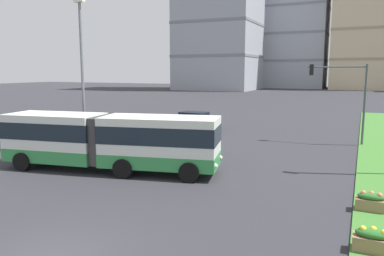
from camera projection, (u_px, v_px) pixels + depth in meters
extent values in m
cube|color=silver|center=(160.00, 141.00, 19.50)|extent=(6.40, 3.74, 2.55)
cube|color=#338C47|center=(160.00, 159.00, 19.64)|extent=(6.42, 3.77, 0.70)
cube|color=#19232D|center=(160.00, 133.00, 19.43)|extent=(6.45, 3.79, 0.90)
cube|color=silver|center=(56.00, 136.00, 20.91)|extent=(5.54, 3.31, 2.55)
cube|color=#338C47|center=(57.00, 153.00, 21.05)|extent=(5.56, 3.33, 0.70)
cube|color=#19232D|center=(55.00, 129.00, 20.85)|extent=(5.58, 3.36, 0.90)
cylinder|color=#383838|center=(106.00, 139.00, 20.11)|extent=(2.40, 2.40, 2.45)
cylinder|color=black|center=(199.00, 160.00, 20.52)|extent=(1.04, 0.49, 1.00)
cylinder|color=black|center=(189.00, 172.00, 18.11)|extent=(1.04, 0.49, 1.00)
cylinder|color=black|center=(140.00, 157.00, 21.22)|extent=(1.04, 0.49, 1.00)
cylinder|color=black|center=(123.00, 169.00, 18.80)|extent=(1.04, 0.49, 1.00)
cylinder|color=black|center=(51.00, 152.00, 22.62)|extent=(1.03, 0.44, 1.00)
cylinder|color=black|center=(22.00, 162.00, 20.24)|extent=(1.03, 0.44, 1.00)
sphere|color=#F9EFC6|center=(220.00, 158.00, 19.89)|extent=(0.24, 0.24, 0.24)
sphere|color=#F9EFC6|center=(215.00, 166.00, 18.15)|extent=(0.24, 0.24, 0.24)
cube|color=black|center=(195.00, 123.00, 34.66)|extent=(4.57, 2.28, 0.80)
cube|color=black|center=(194.00, 115.00, 34.63)|extent=(2.55, 1.94, 0.60)
cylinder|color=black|center=(214.00, 126.00, 34.70)|extent=(0.66, 0.29, 0.64)
cylinder|color=black|center=(205.00, 128.00, 33.17)|extent=(0.66, 0.29, 0.64)
cylinder|color=black|center=(187.00, 123.00, 36.22)|extent=(0.66, 0.29, 0.64)
cylinder|color=black|center=(176.00, 126.00, 34.70)|extent=(0.66, 0.29, 0.64)
cube|color=#937051|center=(372.00, 244.00, 11.08)|extent=(1.10, 0.56, 0.44)
ellipsoid|color=#2D6B28|center=(373.00, 234.00, 11.03)|extent=(0.99, 0.50, 0.28)
sphere|color=yellow|center=(363.00, 229.00, 11.13)|extent=(0.20, 0.20, 0.20)
sphere|color=yellow|center=(373.00, 229.00, 11.09)|extent=(0.20, 0.20, 0.20)
sphere|color=yellow|center=(384.00, 233.00, 10.85)|extent=(0.20, 0.20, 0.20)
cube|color=#937051|center=(371.00, 204.00, 14.34)|extent=(1.10, 0.56, 0.44)
ellipsoid|color=#2D6B28|center=(371.00, 196.00, 14.30)|extent=(0.99, 0.50, 0.28)
sphere|color=#EF7566|center=(363.00, 193.00, 14.40)|extent=(0.20, 0.20, 0.20)
sphere|color=#EF7566|center=(371.00, 193.00, 14.35)|extent=(0.20, 0.20, 0.20)
sphere|color=#EF7566|center=(380.00, 195.00, 14.11)|extent=(0.20, 0.20, 0.20)
cylinder|color=#474C51|center=(364.00, 105.00, 26.75)|extent=(0.16, 0.16, 5.81)
cylinder|color=#474C51|center=(336.00, 67.00, 27.17)|extent=(4.02, 0.10, 0.10)
cube|color=black|center=(312.00, 70.00, 27.90)|extent=(0.28, 0.28, 0.80)
sphere|color=red|center=(312.00, 66.00, 27.86)|extent=(0.16, 0.16, 0.16)
sphere|color=yellow|center=(312.00, 70.00, 27.90)|extent=(0.16, 0.16, 0.16)
sphere|color=green|center=(312.00, 73.00, 27.94)|extent=(0.16, 0.16, 0.16)
cylinder|color=slate|center=(83.00, 80.00, 24.10)|extent=(0.18, 0.18, 9.56)
cube|color=white|center=(79.00, 0.00, 23.36)|extent=(0.70, 0.28, 0.20)
cube|color=gray|center=(218.00, 57.00, 106.23)|extent=(21.23, 19.01, 0.70)
cube|color=gray|center=(219.00, 24.00, 104.88)|extent=(21.23, 19.01, 0.70)
cube|color=#9EA3AD|center=(298.00, 22.00, 115.94)|extent=(17.49, 14.72, 40.18)
cube|color=gray|center=(296.00, 61.00, 117.71)|extent=(17.69, 14.92, 0.70)
cube|color=gray|center=(298.00, 34.00, 116.49)|extent=(17.69, 14.92, 0.70)
cube|color=gray|center=(299.00, 7.00, 115.28)|extent=(17.69, 14.92, 0.70)
cube|color=beige|center=(363.00, 18.00, 106.97)|extent=(15.25, 18.18, 40.45)
cube|color=#9C8D6E|center=(360.00, 60.00, 108.75)|extent=(15.45, 18.38, 0.70)
cube|color=#9C8D6E|center=(362.00, 31.00, 107.53)|extent=(15.45, 18.38, 0.70)
cube|color=#9C8D6E|center=(364.00, 2.00, 106.31)|extent=(15.45, 18.38, 0.70)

